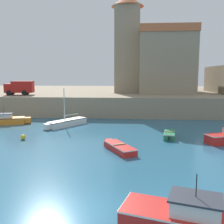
% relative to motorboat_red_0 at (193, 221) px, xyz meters
% --- Properties ---
extents(ground_plane, '(200.00, 200.00, 0.00)m').
position_rel_motorboat_red_0_xyz_m(ground_plane, '(-4.74, 1.40, -0.61)').
color(ground_plane, '#28607F').
extents(quay_seawall, '(120.00, 40.00, 3.00)m').
position_rel_motorboat_red_0_xyz_m(quay_seawall, '(-4.74, 46.91, 0.89)').
color(quay_seawall, gray).
rests_on(quay_seawall, ground).
extents(motorboat_red_0, '(6.12, 3.20, 2.51)m').
position_rel_motorboat_red_0_xyz_m(motorboat_red_0, '(0.00, 0.00, 0.00)').
color(motorboat_red_0, red).
rests_on(motorboat_red_0, ground).
extents(motorboat_orange_1, '(6.38, 3.34, 2.26)m').
position_rel_motorboat_red_0_xyz_m(motorboat_orange_1, '(-18.61, 21.73, -0.08)').
color(motorboat_orange_1, orange).
rests_on(motorboat_orange_1, ground).
extents(sailboat_white_3, '(4.21, 5.77, 4.60)m').
position_rel_motorboat_red_0_xyz_m(sailboat_white_3, '(-10.41, 21.27, -0.19)').
color(sailboat_white_3, white).
rests_on(sailboat_white_3, ground).
extents(dinghy_red_5, '(2.95, 4.24, 0.62)m').
position_rel_motorboat_red_0_xyz_m(dinghy_red_5, '(-3.45, 11.23, -0.31)').
color(dinghy_red_5, red).
rests_on(dinghy_red_5, ground).
extents(dinghy_green_6, '(1.47, 3.44, 0.67)m').
position_rel_motorboat_red_0_xyz_m(dinghy_green_6, '(1.30, 16.16, -0.29)').
color(dinghy_green_6, '#237A4C').
rests_on(dinghy_green_6, ground).
extents(mooring_buoy, '(0.49, 0.49, 0.49)m').
position_rel_motorboat_red_0_xyz_m(mooring_buoy, '(-12.85, 14.23, -0.36)').
color(mooring_buoy, yellow).
rests_on(mooring_buoy, ground).
extents(church, '(14.19, 16.58, 17.01)m').
position_rel_motorboat_red_0_xyz_m(church, '(2.09, 40.37, 8.56)').
color(church, gray).
rests_on(church, quay_seawall).
extents(truck_on_quay, '(4.58, 2.76, 2.20)m').
position_rel_motorboat_red_0_xyz_m(truck_on_quay, '(-20.36, 30.92, 3.60)').
color(truck_on_quay, '#AD1E19').
rests_on(truck_on_quay, quay_seawall).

